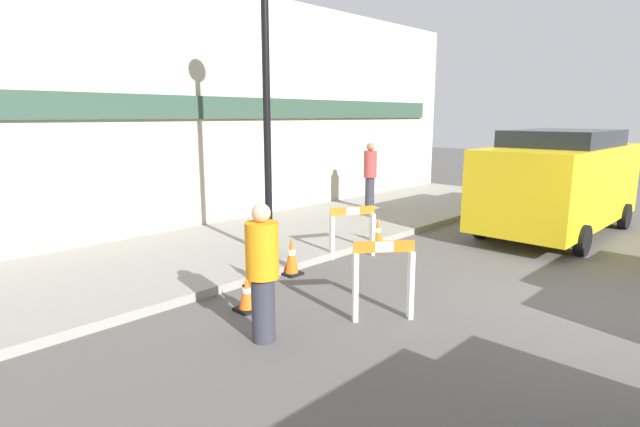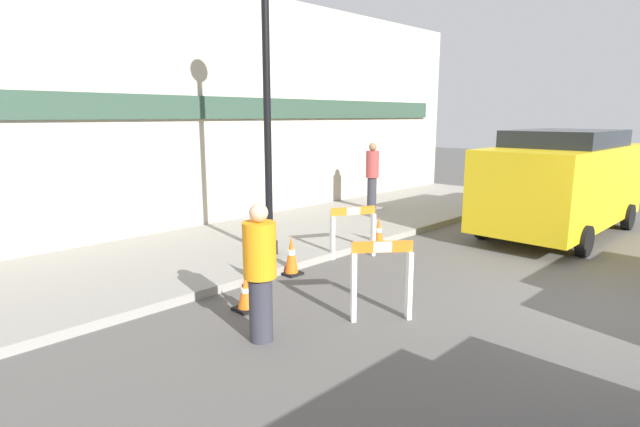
{
  "view_description": "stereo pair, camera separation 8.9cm",
  "coord_description": "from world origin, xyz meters",
  "views": [
    {
      "loc": [
        -7.35,
        -1.46,
        2.62
      ],
      "look_at": [
        -1.36,
        4.22,
        1.0
      ],
      "focal_mm": 28.0,
      "sensor_mm": 36.0,
      "label": 1
    },
    {
      "loc": [
        -7.29,
        -1.52,
        2.62
      ],
      "look_at": [
        -1.36,
        4.22,
        1.0
      ],
      "focal_mm": 28.0,
      "sensor_mm": 36.0,
      "label": 2
    }
  ],
  "objects": [
    {
      "name": "traffic_cone_2",
      "position": [
        -1.86,
        4.4,
        0.33
      ],
      "size": [
        0.3,
        0.3,
        0.67
      ],
      "color": "black",
      "rests_on": "ground_plane"
    },
    {
      "name": "person_worker",
      "position": [
        -3.8,
        2.82,
        0.88
      ],
      "size": [
        0.49,
        0.49,
        1.65
      ],
      "rotation": [
        0.0,
        0.0,
        0.35
      ],
      "color": "#33333D",
      "rests_on": "ground_plane"
    },
    {
      "name": "sidewalk_slab",
      "position": [
        0.0,
        6.4,
        0.07
      ],
      "size": [
        18.0,
        3.79,
        0.13
      ],
      "color": "gray",
      "rests_on": "ground_plane"
    },
    {
      "name": "work_van",
      "position": [
        4.32,
        2.25,
        1.27
      ],
      "size": [
        5.11,
        2.21,
        2.32
      ],
      "color": "yellow",
      "rests_on": "ground_plane"
    },
    {
      "name": "traffic_cone_1",
      "position": [
        0.52,
        4.4,
        0.31
      ],
      "size": [
        0.3,
        0.3,
        0.64
      ],
      "color": "black",
      "rests_on": "ground_plane"
    },
    {
      "name": "barricade_1",
      "position": [
        -2.33,
        2.18,
        0.56
      ],
      "size": [
        0.69,
        0.61,
        1.06
      ],
      "rotation": [
        0.0,
        0.0,
        5.59
      ],
      "color": "white",
      "rests_on": "ground_plane"
    },
    {
      "name": "traffic_cone_3",
      "position": [
        -3.36,
        3.7,
        0.24
      ],
      "size": [
        0.3,
        0.3,
        0.49
      ],
      "color": "black",
      "rests_on": "ground_plane"
    },
    {
      "name": "person_pedestrian",
      "position": [
        3.29,
        6.77,
        1.09
      ],
      "size": [
        0.38,
        0.38,
        1.78
      ],
      "rotation": [
        0.0,
        0.0,
        3.06
      ],
      "color": "#33333D",
      "rests_on": "sidewalk_slab"
    },
    {
      "name": "streetlamp_post",
      "position": [
        -1.58,
        5.29,
        3.57
      ],
      "size": [
        0.44,
        0.44,
        5.35
      ],
      "color": "black",
      "rests_on": "sidewalk_slab"
    },
    {
      "name": "ground_plane",
      "position": [
        0.0,
        0.0,
        0.0
      ],
      "size": [
        60.0,
        60.0,
        0.0
      ],
      "primitive_type": "plane",
      "color": "#565451"
    },
    {
      "name": "barricade_0",
      "position": [
        -0.34,
        4.35,
        0.52
      ],
      "size": [
        0.84,
        0.52,
        0.96
      ],
      "rotation": [
        0.0,
        0.0,
        2.66
      ],
      "color": "white",
      "rests_on": "ground_plane"
    },
    {
      "name": "storefront_facade",
      "position": [
        0.0,
        8.37,
        2.75
      ],
      "size": [
        18.0,
        0.22,
        5.5
      ],
      "color": "#BCB29E",
      "rests_on": "ground_plane"
    },
    {
      "name": "traffic_cone_0",
      "position": [
        -2.67,
        4.4,
        0.32
      ],
      "size": [
        0.3,
        0.3,
        0.65
      ],
      "color": "black",
      "rests_on": "ground_plane"
    }
  ]
}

